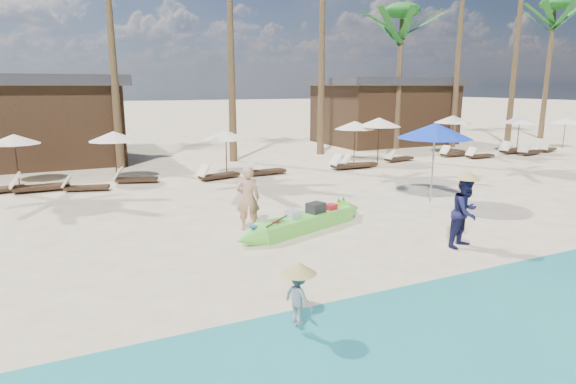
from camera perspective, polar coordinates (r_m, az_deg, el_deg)
name	(u,v)px	position (r m, az deg, el deg)	size (l,w,h in m)	color
ground	(339,248)	(11.64, 6.03, -6.61)	(240.00, 240.00, 0.00)	#FCE6BA
wet_sand_strip	(515,349)	(8.16, 25.27, -16.47)	(240.00, 4.50, 0.01)	tan
green_canoe	(305,221)	(12.97, 2.04, -3.50)	(5.06, 2.06, 0.67)	#65DB42
tourist	(248,198)	(12.83, -4.77, -0.76)	(0.63, 0.41, 1.73)	tan
vendor_green	(465,212)	(12.20, 20.29, -2.25)	(0.83, 0.65, 1.71)	#15163B
vendor_yellow	(299,297)	(7.57, 1.27, -12.30)	(0.57, 0.33, 0.88)	gray
blue_umbrella	(435,131)	(16.34, 17.02, 6.96)	(2.44, 2.44, 2.63)	#99999E
resort_parasol_4	(14,139)	(21.41, -29.73, 5.46)	(1.92, 1.92, 1.98)	#331F14
lounger_4_left	(37,186)	(19.77, -27.60, 0.65)	(2.00, 0.67, 0.67)	#331F14
lounger_4_right	(84,186)	(19.20, -23.07, 0.64)	(1.69, 0.89, 0.55)	#331F14
resort_parasol_5	(114,136)	(20.47, -19.96, 6.23)	(1.97, 1.97, 2.03)	#331F14
lounger_5_left	(134,178)	(20.10, -17.83, 1.55)	(1.75, 1.01, 0.57)	#331F14
resort_parasol_6	(226,135)	(20.54, -7.38, 6.73)	(1.91, 1.91, 1.96)	#331F14
lounger_6_left	(217,175)	(20.08, -8.47, 2.05)	(1.89, 1.00, 0.61)	#331F14
lounger_6_right	(263,170)	(20.85, -2.97, 2.57)	(1.87, 0.72, 0.62)	#331F14
resort_parasol_7	(355,125)	(24.28, 7.93, 7.85)	(2.03, 2.03, 2.09)	#331F14
lounger_7_left	(349,164)	(22.53, 7.20, 3.28)	(2.01, 0.67, 0.68)	#331F14
lounger_7_right	(358,163)	(23.16, 8.27, 3.40)	(1.75, 0.86, 0.57)	#331F14
resort_parasol_8	(379,122)	(24.36, 10.75, 8.13)	(2.19, 2.19, 2.26)	#331F14
lounger_8_left	(397,158)	(25.23, 12.84, 3.97)	(1.78, 0.80, 0.58)	#331F14
resort_parasol_9	(453,119)	(28.66, 19.00, 8.16)	(2.12, 2.12, 2.18)	#331F14
lounger_9_left	(453,153)	(27.80, 18.96, 4.36)	(1.68, 0.55, 0.57)	#331F14
lounger_9_right	(479,155)	(27.62, 21.67, 4.10)	(1.64, 0.53, 0.55)	#331F14
resort_parasol_10	(520,120)	(30.80, 25.77, 7.71)	(2.03, 2.03, 2.09)	#331F14
lounger_10_left	(513,150)	(30.36, 25.07, 4.55)	(1.96, 0.75, 0.65)	#331F14
lounger_10_right	(529,151)	(30.15, 26.69, 4.32)	(1.89, 0.91, 0.62)	#331F14
resort_parasol_11	(566,121)	(34.49, 30.07, 7.34)	(1.83, 1.83, 1.88)	#331F14
lounger_11_left	(547,149)	(32.05, 28.35, 4.53)	(1.71, 1.00, 0.55)	#331F14
palm_6	(402,29)	(30.45, 13.30, 18.31)	(2.08, 2.08, 8.51)	brown
palm_9	(553,24)	(40.31, 28.92, 17.07)	(2.08, 2.08, 9.82)	brown
pavilion_west	(9,120)	(27.02, -30.18, 7.41)	(10.80, 6.60, 4.30)	#331F14
pavilion_east	(384,110)	(33.40, 11.27, 9.51)	(8.80, 6.60, 4.30)	#331F14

